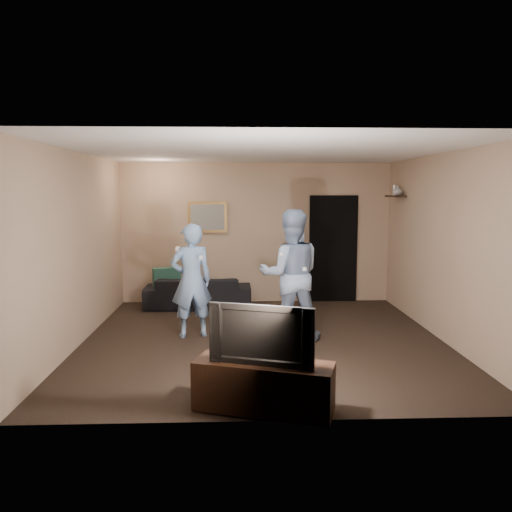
{
  "coord_description": "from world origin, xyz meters",
  "views": [
    {
      "loc": [
        -0.36,
        -6.78,
        2.06
      ],
      "look_at": [
        -0.09,
        0.3,
        1.15
      ],
      "focal_mm": 35.0,
      "sensor_mm": 36.0,
      "label": 1
    }
  ],
  "objects_px": {
    "television": "(264,333)",
    "tv_console": "(264,386)",
    "wii_player_right": "(291,275)",
    "wii_player_left": "(191,280)",
    "sofa": "(198,292)"
  },
  "relations": [
    {
      "from": "sofa",
      "to": "wii_player_left",
      "type": "bearing_deg",
      "value": 91.06
    },
    {
      "from": "wii_player_right",
      "to": "wii_player_left",
      "type": "bearing_deg",
      "value": 173.59
    },
    {
      "from": "wii_player_right",
      "to": "sofa",
      "type": "bearing_deg",
      "value": 125.98
    },
    {
      "from": "television",
      "to": "wii_player_left",
      "type": "distance_m",
      "value": 2.68
    },
    {
      "from": "sofa",
      "to": "tv_console",
      "type": "height_order",
      "value": "sofa"
    },
    {
      "from": "wii_player_left",
      "to": "wii_player_right",
      "type": "xyz_separation_m",
      "value": [
        1.4,
        -0.16,
        0.1
      ]
    },
    {
      "from": "tv_console",
      "to": "wii_player_left",
      "type": "relative_size",
      "value": 0.8
    },
    {
      "from": "television",
      "to": "wii_player_left",
      "type": "xyz_separation_m",
      "value": [
        -0.89,
        2.53,
        0.05
      ]
    },
    {
      "from": "wii_player_left",
      "to": "television",
      "type": "bearing_deg",
      "value": -70.54
    },
    {
      "from": "tv_console",
      "to": "television",
      "type": "xyz_separation_m",
      "value": [
        0.0,
        0.0,
        0.52
      ]
    },
    {
      "from": "sofa",
      "to": "wii_player_right",
      "type": "distance_m",
      "value": 2.54
    },
    {
      "from": "tv_console",
      "to": "television",
      "type": "height_order",
      "value": "television"
    },
    {
      "from": "television",
      "to": "tv_console",
      "type": "bearing_deg",
      "value": 0.0
    },
    {
      "from": "sofa",
      "to": "tv_console",
      "type": "distance_m",
      "value": 4.46
    },
    {
      "from": "sofa",
      "to": "television",
      "type": "bearing_deg",
      "value": 101.71
    }
  ]
}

